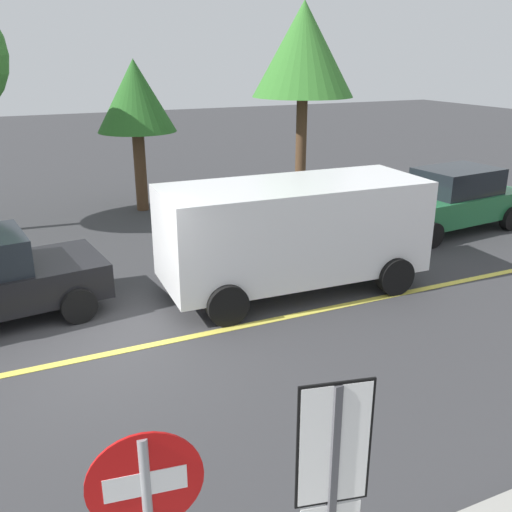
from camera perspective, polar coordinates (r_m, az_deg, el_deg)
ground_plane at (r=9.50m, az=-14.05°, el=-9.45°), size 80.00×80.00×0.00m
lane_marking_centre at (r=10.34m, az=2.53°, el=-6.30°), size 28.00×0.16×0.01m
speed_limit_sign at (r=4.27m, az=7.71°, el=-21.10°), size 0.53×0.13×2.52m
white_van at (r=11.17m, az=3.69°, el=2.66°), size 5.27×2.41×2.20m
car_green_crossing at (r=16.14m, az=19.08°, el=5.38°), size 4.51×2.27×1.68m
tree_left_verge at (r=16.63m, az=4.82°, el=19.90°), size 2.85×2.85×5.91m
tree_right_verge at (r=17.30m, az=-12.07°, el=15.33°), size 2.30×2.30×4.41m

